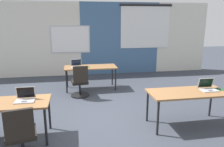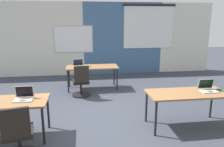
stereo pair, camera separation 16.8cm
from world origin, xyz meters
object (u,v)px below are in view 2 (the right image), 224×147
laptop_near_left_inner (24,97)px  laptop_far_left (78,65)px  desk_far_center (92,68)px  mouse_far_left (88,66)px  desk_near_right (187,95)px  laptop_near_right_end (208,89)px  chair_far_left (81,84)px  chair_near_left_inner (18,137)px  desk_near_left (2,104)px  mouse_near_right_end (219,89)px

laptop_near_left_inner → laptop_far_left: 2.94m
desk_far_center → laptop_near_left_inner: 3.09m
desk_far_center → mouse_far_left: mouse_far_left is taller
desk_near_right → laptop_far_left: (-2.17, 2.81, 0.11)m
desk_far_center → laptop_near_left_inner: size_ratio=4.84×
laptop_far_left → laptop_near_right_end: laptop_far_left is taller
laptop_near_left_inner → chair_far_left: laptop_near_left_inner is taller
chair_near_left_inner → chair_far_left: same height
desk_near_right → laptop_near_right_end: size_ratio=4.79×
desk_near_right → chair_far_left: bearing=135.0°
laptop_far_left → mouse_far_left: bearing=-22.1°
desk_near_left → chair_far_left: 2.54m
laptop_near_left_inner → laptop_near_right_end: (3.58, 0.01, -0.00)m
laptop_near_left_inner → laptop_near_right_end: 3.58m
chair_far_left → mouse_near_right_end: 3.51m
chair_near_left_inner → laptop_near_right_end: 3.62m
chair_near_left_inner → chair_far_left: size_ratio=1.00×
desk_far_center → chair_far_left: bearing=-117.1°
desk_near_right → laptop_far_left: 3.55m
desk_near_right → mouse_near_right_end: mouse_near_right_end is taller
laptop_near_left_inner → chair_far_left: 2.34m
chair_far_left → mouse_near_right_end: chair_far_left is taller
laptop_near_left_inner → mouse_near_right_end: bearing=0.2°
chair_near_left_inner → laptop_far_left: 3.64m
desk_near_left → laptop_far_left: laptop_far_left is taller
desk_near_left → desk_far_center: size_ratio=1.00×
desk_near_right → mouse_near_right_end: bearing=2.7°
laptop_far_left → mouse_near_right_end: size_ratio=3.72×
desk_near_left → mouse_near_right_end: size_ratio=16.00×
laptop_near_left_inner → mouse_far_left: (1.23, 2.71, -0.03)m
desk_far_center → laptop_near_left_inner: laptop_near_left_inner is taller
desk_near_left → laptop_far_left: (1.33, 2.81, 0.11)m
chair_far_left → desk_far_center: bearing=-123.8°
laptop_near_left_inner → chair_near_left_inner: 0.83m
laptop_far_left → mouse_far_left: size_ratio=3.43×
desk_near_left → desk_far_center: same height
laptop_near_right_end → laptop_far_left: bearing=134.2°
desk_near_left → desk_near_right: size_ratio=1.00×
desk_near_left → laptop_near_right_end: (3.95, 0.04, 0.11)m
desk_far_center → desk_near_right: bearing=-58.0°
laptop_far_left → chair_near_left_inner: bearing=-113.6°
chair_near_left_inner → desk_near_right: bearing=-178.7°
desk_near_left → chair_far_left: chair_far_left is taller
desk_near_right → chair_near_left_inner: size_ratio=1.74×
desk_near_right → chair_far_left: size_ratio=1.74×
mouse_far_left → laptop_near_right_end: size_ratio=0.33×
chair_far_left → laptop_near_right_end: (2.56, -2.06, 0.39)m
chair_near_left_inner → laptop_near_right_end: bearing=-179.7°
chair_near_left_inner → desk_far_center: bearing=-122.1°
mouse_far_left → mouse_near_right_end: size_ratio=1.09×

